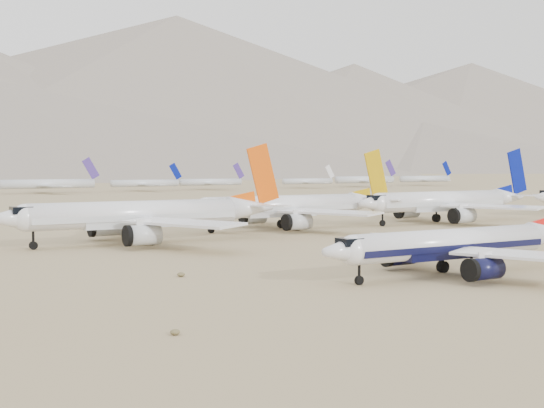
{
  "coord_description": "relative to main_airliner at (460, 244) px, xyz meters",
  "views": [
    {
      "loc": [
        -68.93,
        -71.56,
        13.98
      ],
      "look_at": [
        -0.2,
        42.61,
        7.0
      ],
      "focal_mm": 50.0,
      "sensor_mm": 36.0,
      "label": 1
    }
  ],
  "objects": [
    {
      "name": "row2_navy_widebody",
      "position": [
        59.83,
        63.87,
        1.12
      ],
      "size": [
        50.95,
        49.82,
        18.13
      ],
      "color": "white",
      "rests_on": "ground"
    },
    {
      "name": "desert_scrub",
      "position": [
        -31.16,
        -22.39,
        -3.66
      ],
      "size": [
        206.06,
        121.67,
        0.63
      ],
      "color": "brown",
      "rests_on": "ground"
    },
    {
      "name": "distant_storage_row",
      "position": [
        24.5,
        306.24,
        0.46
      ],
      "size": [
        575.22,
        57.9,
        15.27
      ],
      "color": "silver",
      "rests_on": "ground"
    },
    {
      "name": "ground",
      "position": [
        -0.79,
        2.09,
        -3.94
      ],
      "size": [
        7000.0,
        7000.0,
        0.0
      ],
      "primitive_type": "plane",
      "color": "olive",
      "rests_on": "ground"
    },
    {
      "name": "foothills",
      "position": [
        525.88,
        1102.09,
        63.21
      ],
      "size": [
        4637.5,
        1395.0,
        155.0
      ],
      "color": "slate",
      "rests_on": "ground"
    },
    {
      "name": "main_airliner",
      "position": [
        0.0,
        0.0,
        0.0
      ],
      "size": [
        40.64,
        39.69,
        14.34
      ],
      "color": "white",
      "rests_on": "ground"
    },
    {
      "name": "row2_orange_tail",
      "position": [
        -19.66,
        56.51,
        1.13
      ],
      "size": [
        50.7,
        49.6,
        18.08
      ],
      "color": "white",
      "rests_on": "ground"
    },
    {
      "name": "row2_gold_tail",
      "position": [
        18.02,
        67.97,
        0.97
      ],
      "size": [
        49.37,
        48.28,
        17.58
      ],
      "color": "white",
      "rests_on": "ground"
    }
  ]
}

